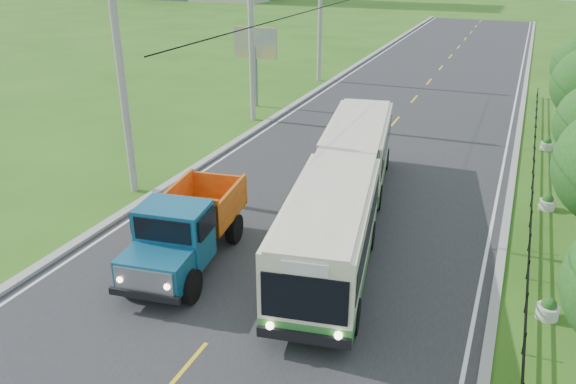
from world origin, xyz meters
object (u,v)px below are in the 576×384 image
Objects in this scene: dump_truck at (186,225)px; planter_near at (548,309)px; bus at (345,184)px; pole_mid at (252,36)px; planter_mid at (547,203)px; pole_near at (122,76)px; billboard_left at (255,48)px; planter_far at (547,145)px; pole_far at (321,15)px.

planter_near is at bearing -1.12° from dump_truck.
bus reaches higher than dump_truck.
dump_truck is at bearing -71.42° from pole_mid.
planter_mid is (0.00, 8.00, 0.00)m from planter_near.
pole_near is 15.10m from billboard_left.
pole_mid reaches higher than bus.
planter_near is 1.00× the size of planter_far.
pole_near is 0.64× the size of bus.
planter_near is 0.11× the size of dump_truck.
pole_near is 14.93× the size of planter_mid.
bus reaches higher than planter_far.
pole_far is 1.58× the size of dump_truck.
dump_truck is at bearing -79.02° from pole_far.
bus is at bearing 156.08° from planter_near.
bus is at bearing 40.37° from dump_truck.
planter_near is at bearing -33.82° from bus.
pole_mid reaches higher than planter_near.
pole_far is 9.17m from billboard_left.
planter_near is at bearing -90.00° from planter_mid.
pole_mid is 12.00m from pole_far.
billboard_left is (-1.24, -9.00, -1.23)m from pole_far.
bus is at bearing -68.01° from pole_far.
planter_far is at bearing 90.00° from planter_near.
pole_near reaches higher than planter_far.
pole_near is at bearing 171.41° from bus.
billboard_left is at bearing 135.16° from planter_near.
pole_mid reaches higher than planter_far.
pole_near and pole_far have the same top height.
pole_mid reaches higher than billboard_left.
pole_near is at bearing -90.00° from pole_far.
pole_far is 1.92× the size of billboard_left.
pole_far reaches higher than bus.
pole_far is at bearing 146.88° from planter_far.
bus reaches higher than planter_near.
dump_truck is (-11.35, -9.40, 1.15)m from planter_mid.
pole_mid is 14.93× the size of planter_far.
planter_far is at bearing -33.12° from pole_far.
pole_mid is 15.55m from bus.
planter_near is 0.13× the size of billboard_left.
planter_near is 11.49m from dump_truck.
planter_far is 0.04× the size of bus.
pole_mid is 18.88m from planter_mid.
billboard_left is (-1.24, 15.00, -1.23)m from pole_near.
pole_mid is 0.64× the size of bus.
pole_far reaches higher than billboard_left.
planter_mid is 8.83m from bus.
pole_mid is 23.08m from planter_near.
pole_far is at bearing 90.00° from pole_mid.
pole_mid is 17.56m from planter_far.
pole_mid is (0.00, 12.00, 0.00)m from pole_near.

